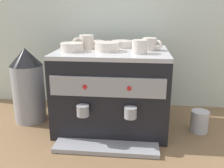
# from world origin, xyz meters

# --- Properties ---
(ground_plane) EXTENTS (4.00, 4.00, 0.00)m
(ground_plane) POSITION_xyz_m (0.00, 0.00, 0.00)
(ground_plane) COLOR brown
(tiled_backsplash_wall) EXTENTS (2.80, 0.03, 1.16)m
(tiled_backsplash_wall) POSITION_xyz_m (0.00, 0.35, 0.58)
(tiled_backsplash_wall) COLOR silver
(tiled_backsplash_wall) RESTS_ON ground_plane
(espresso_machine) EXTENTS (0.56, 0.52, 0.42)m
(espresso_machine) POSITION_xyz_m (0.00, -0.00, 0.21)
(espresso_machine) COLOR black
(espresso_machine) RESTS_ON ground_plane
(ceramic_cup_0) EXTENTS (0.11, 0.08, 0.07)m
(ceramic_cup_0) POSITION_xyz_m (-0.14, 0.03, 0.45)
(ceramic_cup_0) COLOR beige
(ceramic_cup_0) RESTS_ON espresso_machine
(ceramic_cup_1) EXTENTS (0.10, 0.08, 0.06)m
(ceramic_cup_1) POSITION_xyz_m (0.19, 0.02, 0.45)
(ceramic_cup_1) COLOR beige
(ceramic_cup_1) RESTS_ON espresso_machine
(ceramic_cup_2) EXTENTS (0.07, 0.10, 0.06)m
(ceramic_cup_2) POSITION_xyz_m (0.14, -0.08, 0.45)
(ceramic_cup_2) COLOR beige
(ceramic_cup_2) RESTS_ON espresso_machine
(ceramic_bowl_0) EXTENTS (0.12, 0.12, 0.04)m
(ceramic_bowl_0) POSITION_xyz_m (0.04, 0.11, 0.43)
(ceramic_bowl_0) COLOR beige
(ceramic_bowl_0) RESTS_ON espresso_machine
(ceramic_bowl_1) EXTENTS (0.11, 0.11, 0.04)m
(ceramic_bowl_1) POSITION_xyz_m (-0.19, -0.06, 0.44)
(ceramic_bowl_1) COLOR beige
(ceramic_bowl_1) RESTS_ON espresso_machine
(ceramic_bowl_2) EXTENTS (0.12, 0.12, 0.04)m
(ceramic_bowl_2) POSITION_xyz_m (-0.02, -0.03, 0.44)
(ceramic_bowl_2) COLOR beige
(ceramic_bowl_2) RESTS_ON espresso_machine
(ceramic_bowl_3) EXTENTS (0.09, 0.09, 0.03)m
(ceramic_bowl_3) POSITION_xyz_m (-0.10, 0.12, 0.43)
(ceramic_bowl_3) COLOR beige
(ceramic_bowl_3) RESTS_ON espresso_machine
(coffee_grinder) EXTENTS (0.18, 0.18, 0.42)m
(coffee_grinder) POSITION_xyz_m (-0.47, 0.02, 0.21)
(coffee_grinder) COLOR #939399
(coffee_grinder) RESTS_ON ground_plane
(milk_pitcher) EXTENTS (0.09, 0.09, 0.11)m
(milk_pitcher) POSITION_xyz_m (0.46, -0.02, 0.06)
(milk_pitcher) COLOR #B7B7BC
(milk_pitcher) RESTS_ON ground_plane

